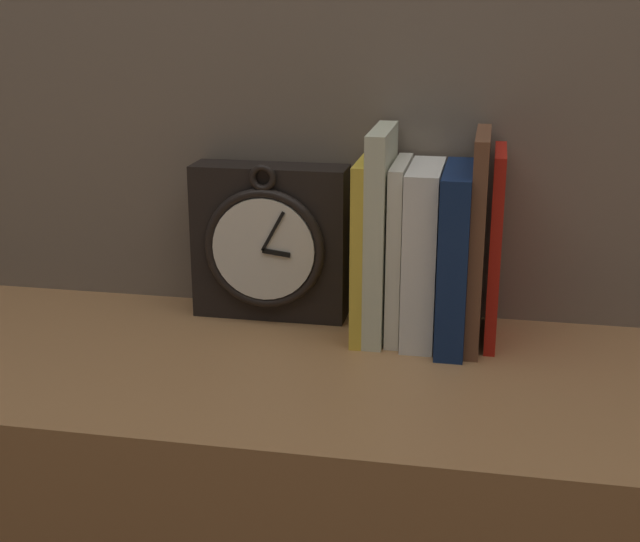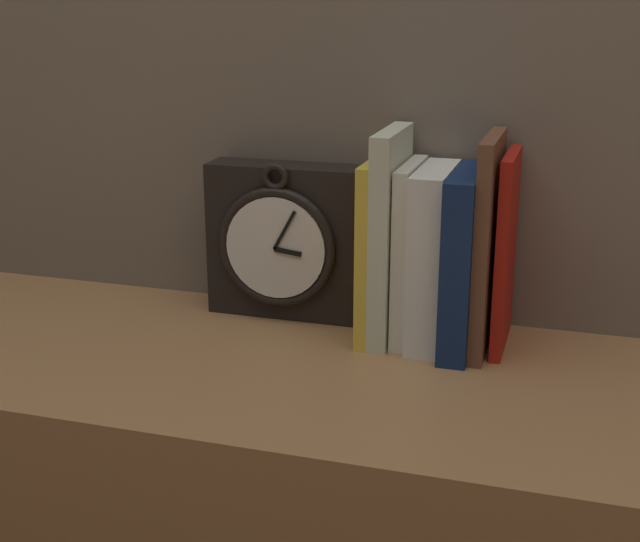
% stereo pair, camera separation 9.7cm
% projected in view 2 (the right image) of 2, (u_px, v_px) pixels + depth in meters
% --- Properties ---
extents(clock, '(0.20, 0.07, 0.21)m').
position_uv_depth(clock, '(284.00, 241.00, 1.15)').
color(clock, black).
rests_on(clock, bookshelf).
extents(book_slot0_yellow, '(0.01, 0.13, 0.22)m').
position_uv_depth(book_slot0_yellow, '(374.00, 248.00, 1.08)').
color(book_slot0_yellow, yellow).
rests_on(book_slot0_yellow, bookshelf).
extents(book_slot1_cream, '(0.02, 0.13, 0.25)m').
position_uv_depth(book_slot1_cream, '(390.00, 235.00, 1.07)').
color(book_slot1_cream, beige).
rests_on(book_slot1_cream, bookshelf).
extents(book_slot2_white, '(0.02, 0.13, 0.21)m').
position_uv_depth(book_slot2_white, '(409.00, 252.00, 1.07)').
color(book_slot2_white, white).
rests_on(book_slot2_white, bookshelf).
extents(book_slot3_white, '(0.04, 0.14, 0.21)m').
position_uv_depth(book_slot3_white, '(432.00, 256.00, 1.06)').
color(book_slot3_white, white).
rests_on(book_slot3_white, bookshelf).
extents(book_slot4_navy, '(0.03, 0.15, 0.21)m').
position_uv_depth(book_slot4_navy, '(464.00, 261.00, 1.04)').
color(book_slot4_navy, navy).
rests_on(book_slot4_navy, bookshelf).
extents(book_slot5_brown, '(0.02, 0.14, 0.25)m').
position_uv_depth(book_slot5_brown, '(487.00, 244.00, 1.03)').
color(book_slot5_brown, brown).
rests_on(book_slot5_brown, bookshelf).
extents(book_slot6_red, '(0.01, 0.12, 0.23)m').
position_uv_depth(book_slot6_red, '(506.00, 252.00, 1.04)').
color(book_slot6_red, red).
rests_on(book_slot6_red, bookshelf).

